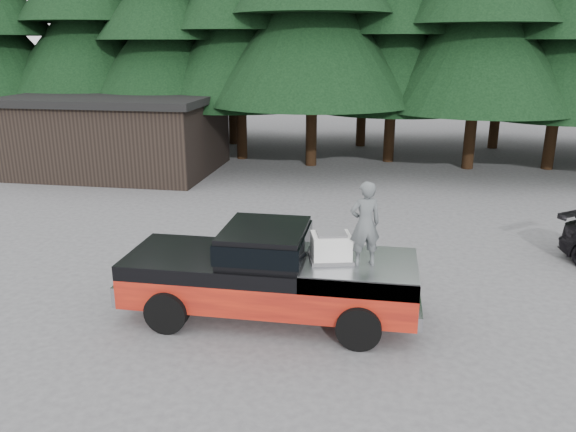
% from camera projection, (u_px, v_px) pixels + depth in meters
% --- Properties ---
extents(ground, '(120.00, 120.00, 0.00)m').
position_uv_depth(ground, '(269.00, 306.00, 12.02)').
color(ground, '#4B4B4E').
rests_on(ground, ground).
extents(pickup_truck, '(6.00, 2.04, 1.33)m').
position_uv_depth(pickup_truck, '(270.00, 286.00, 11.41)').
color(pickup_truck, red).
rests_on(pickup_truck, ground).
extents(truck_cab, '(1.66, 1.90, 0.59)m').
position_uv_depth(truck_cab, '(265.00, 242.00, 11.14)').
color(truck_cab, black).
rests_on(truck_cab, pickup_truck).
extents(air_compressor, '(0.87, 0.78, 0.51)m').
position_uv_depth(air_compressor, '(331.00, 248.00, 10.92)').
color(air_compressor, silver).
rests_on(air_compressor, pickup_truck).
extents(man_on_bed, '(0.70, 0.59, 1.65)m').
position_uv_depth(man_on_bed, '(365.00, 224.00, 10.52)').
color(man_on_bed, '#525759').
rests_on(man_on_bed, pickup_truck).
extents(utility_building, '(8.40, 6.40, 3.30)m').
position_uv_depth(utility_building, '(121.00, 133.00, 24.27)').
color(utility_building, black).
rests_on(utility_building, ground).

